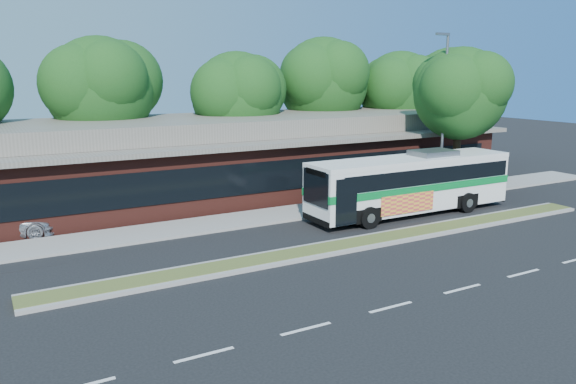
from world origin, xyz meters
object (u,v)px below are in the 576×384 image
object	(u,v)px
sedan	(0,223)
sidewalk_tree	(464,91)
lamp_post	(443,110)
transit_bus	(412,180)

from	to	relation	value
sedan	sidewalk_tree	distance (m)	24.99
lamp_post	sidewalk_tree	size ratio (longest dim) A/B	1.08
lamp_post	transit_bus	world-z (taller)	lamp_post
transit_bus	sidewalk_tree	world-z (taller)	sidewalk_tree
lamp_post	sedan	world-z (taller)	lamp_post
transit_bus	sedan	world-z (taller)	transit_bus
lamp_post	sidewalk_tree	world-z (taller)	lamp_post
lamp_post	transit_bus	size ratio (longest dim) A/B	0.81
transit_bus	sedan	xyz separation A→B (m)	(-18.17, 5.47, -1.08)
lamp_post	transit_bus	bearing A→B (deg)	-150.12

